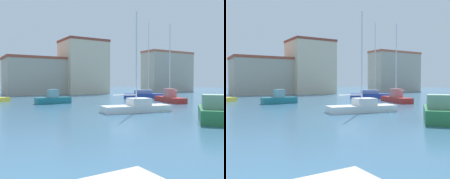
{
  "view_description": "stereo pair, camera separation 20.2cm",
  "coord_description": "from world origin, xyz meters",
  "views": [
    {
      "loc": [
        -0.47,
        -4.73,
        2.62
      ],
      "look_at": [
        14.43,
        19.63,
        1.72
      ],
      "focal_mm": 40.55,
      "sensor_mm": 36.0,
      "label": 1
    },
    {
      "loc": [
        -0.29,
        -4.84,
        2.62
      ],
      "look_at": [
        14.43,
        19.63,
        1.72
      ],
      "focal_mm": 40.55,
      "sensor_mm": 36.0,
      "label": 2
    }
  ],
  "objects": [
    {
      "name": "sailboat_red_behind_lamppost",
      "position": [
        22.63,
        18.92,
        0.61
      ],
      "size": [
        3.25,
        6.13,
        9.95
      ],
      "color": "#B22823",
      "rests_on": "water"
    },
    {
      "name": "water",
      "position": [
        15.0,
        20.0,
        0.0
      ],
      "size": [
        160.0,
        160.0,
        0.0
      ],
      "primitive_type": "plane",
      "color": "#38607F",
      "rests_on": "ground"
    },
    {
      "name": "motorboat_green_near_pier",
      "position": [
        13.98,
        6.06,
        0.62
      ],
      "size": [
        4.8,
        4.52,
        1.78
      ],
      "color": "#28703D",
      "rests_on": "water"
    },
    {
      "name": "sailboat_blue_inner_mooring",
      "position": [
        24.78,
        25.91,
        0.54
      ],
      "size": [
        7.33,
        6.58,
        11.67
      ],
      "color": "#233D93",
      "rests_on": "water"
    },
    {
      "name": "waterfront_apartments",
      "position": [
        13.91,
        47.76,
        3.79
      ],
      "size": [
        13.72,
        8.45,
        7.57
      ],
      "color": "#B2A893",
      "rests_on": "ground"
    },
    {
      "name": "warehouse_block",
      "position": [
        23.18,
        46.07,
        5.85
      ],
      "size": [
        9.29,
        7.95,
        11.68
      ],
      "color": "beige",
      "rests_on": "ground"
    },
    {
      "name": "motorboat_teal_mid_harbor",
      "position": [
        9.19,
        24.46,
        0.55
      ],
      "size": [
        4.21,
        1.53,
        1.7
      ],
      "color": "#1E707A",
      "rests_on": "water"
    },
    {
      "name": "sailboat_white_outer_mooring",
      "position": [
        12.67,
        12.67,
        0.47
      ],
      "size": [
        6.3,
        2.96,
        8.6
      ],
      "color": "white",
      "rests_on": "water"
    },
    {
      "name": "yacht_club",
      "position": [
        45.93,
        43.51,
        5.16
      ],
      "size": [
        13.89,
        5.23,
        10.3
      ],
      "color": "#B2A893",
      "rests_on": "ground"
    }
  ]
}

